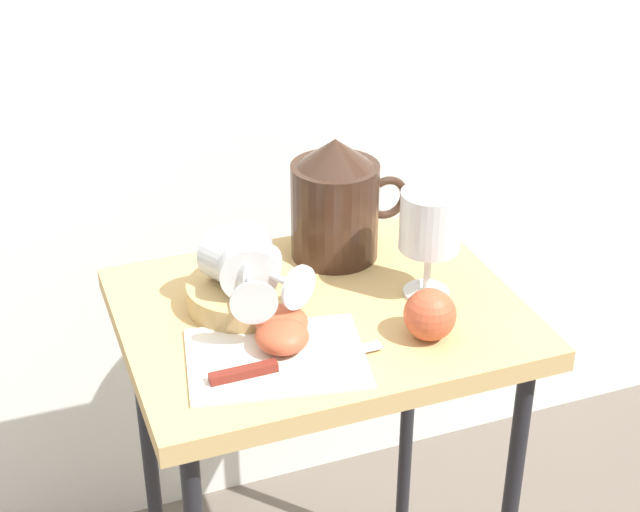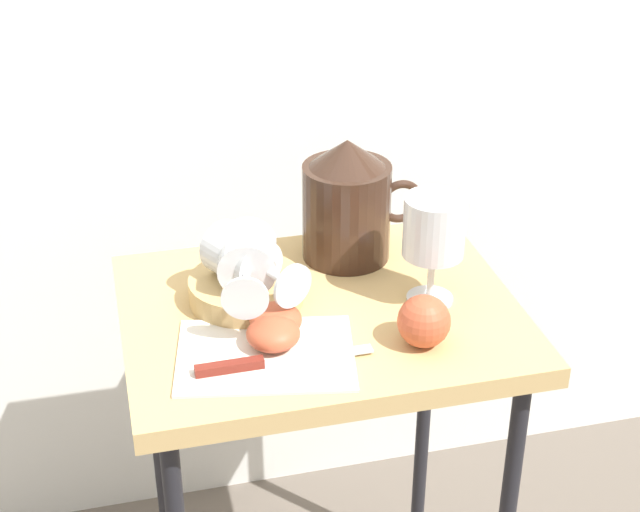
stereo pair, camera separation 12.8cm
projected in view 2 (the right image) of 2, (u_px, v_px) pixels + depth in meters
name	position (u px, v px, depth m)	size (l,w,h in m)	color
curtain_drape	(252.00, 1.00, 1.56)	(2.40, 0.03, 1.99)	white
table	(320.00, 356.00, 1.36)	(0.53, 0.42, 0.70)	tan
linen_napkin	(266.00, 355.00, 1.22)	(0.22, 0.16, 0.00)	silver
basket_tray	(246.00, 289.00, 1.33)	(0.16, 0.16, 0.04)	tan
pitcher	(347.00, 210.00, 1.41)	(0.18, 0.13, 0.18)	#382319
wine_glass_upright	(434.00, 232.00, 1.28)	(0.08, 0.08, 0.15)	silver
wine_glass_tipped_near	(248.00, 259.00, 1.29)	(0.10, 0.16, 0.08)	silver
wine_glass_tipped_far	(243.00, 257.00, 1.29)	(0.13, 0.16, 0.07)	silver
apple_half_left	(273.00, 334.00, 1.22)	(0.07, 0.07, 0.04)	#C15133
apple_half_right	(276.00, 320.00, 1.25)	(0.07, 0.07, 0.04)	#C15133
apple_whole	(424.00, 321.00, 1.23)	(0.07, 0.07, 0.07)	#C15133
knife	(258.00, 363.00, 1.19)	(0.22, 0.02, 0.01)	silver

